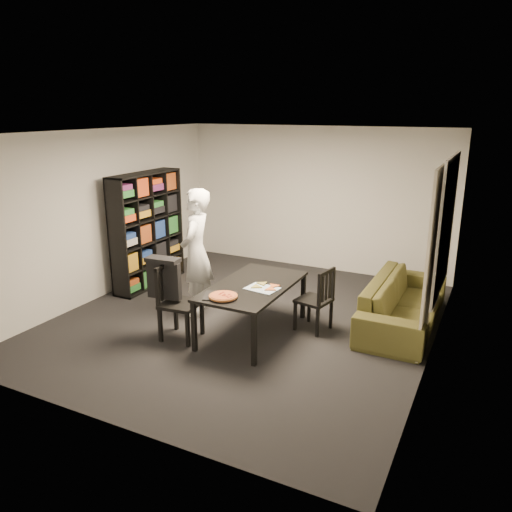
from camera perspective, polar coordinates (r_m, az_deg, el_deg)
The scene contains 16 objects.
room at distance 6.75m, azimuth -1.21°, elevation 2.89°, with size 5.01×5.51×2.61m.
window_pane at distance 6.58m, azimuth 20.94°, elevation 3.22°, with size 0.02×1.40×1.60m, color black.
window_frame at distance 6.58m, azimuth 20.90°, elevation 3.22°, with size 0.03×1.52×1.72m, color white.
curtain_left at distance 6.18m, azimuth 19.30°, elevation -0.82°, with size 0.03×0.70×2.25m, color beige.
curtain_right at distance 7.17m, azimuth 20.44°, elevation 1.42°, with size 0.03×0.70×2.25m, color beige.
bookshelf at distance 8.48m, azimuth -12.30°, elevation 2.92°, with size 0.35×1.50×1.90m, color black.
dining_table at distance 6.52m, azimuth -0.39°, elevation -3.80°, with size 0.92×1.65×0.69m.
chair_left at distance 6.53m, azimuth -9.37°, elevation -4.56°, with size 0.50×0.50×0.99m.
chair_right at distance 6.69m, azimuth 7.25°, elevation -4.54°, with size 0.48×0.48×0.88m.
draped_jacket at distance 6.51m, azimuth -10.50°, elevation -2.31°, with size 0.47×0.23×0.55m.
person at distance 7.17m, azimuth -6.86°, elevation 0.41°, with size 0.67×0.44×1.83m, color white.
baking_tray at distance 6.13m, azimuth -4.09°, elevation -4.54°, with size 0.40×0.32×0.01m, color black.
pepperoni_pizza at distance 6.06m, azimuth -3.77°, elevation -4.58°, with size 0.35×0.35×0.03m.
kitchen_towel at distance 6.36m, azimuth 0.72°, elevation -3.72°, with size 0.40×0.30×0.01m, color white.
pizza_slices at distance 6.41m, azimuth 1.11°, elevation -3.46°, with size 0.37×0.31×0.01m, color #BB6E3A, non-canonical shape.
sofa at distance 7.20m, azimuth 16.51°, elevation -5.10°, with size 2.22×0.87×0.65m, color #43401A.
Camera 1 is at (3.05, -5.81, 2.90)m, focal length 35.00 mm.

